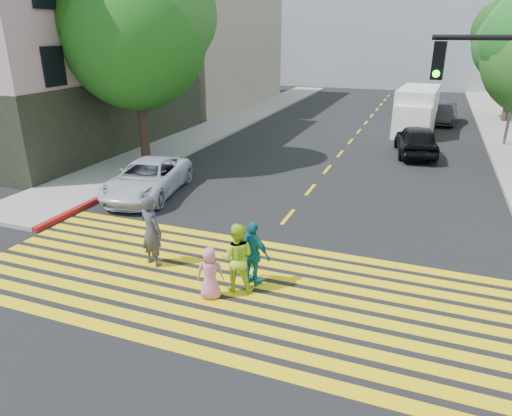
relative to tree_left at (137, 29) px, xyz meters
The scene contains 18 objects.
ground 13.98m from the tree_left, 51.14° to the right, with size 120.00×120.00×0.00m, color black.
sidewalk_left 13.43m from the tree_left, 92.54° to the left, with size 3.00×40.00×0.15m, color gray.
curb_red 7.04m from the tree_left, 74.69° to the right, with size 0.20×8.00×0.16m, color maroon.
crosswalk 13.10m from the tree_left, 47.23° to the right, with size 13.40×5.30×0.01m.
lane_line 16.02m from the tree_left, 57.74° to the left, with size 0.12×34.40×0.01m.
building_left_pink 8.41m from the tree_left, 165.25° to the left, with size 12.10×14.10×11.00m.
building_left_tan 19.84m from the tree_left, 113.92° to the left, with size 12.00×16.00×10.00m, color tan.
backdrop_block 38.94m from the tree_left, 78.20° to the left, with size 30.00×8.00×12.00m, color gray.
tree_left is the anchor object (origin of this frame).
pedestrian_man 11.17m from the tree_left, 55.99° to the right, with size 0.70×0.46×1.92m, color #393745.
pedestrian_woman 12.95m from the tree_left, 46.79° to the right, with size 0.83×0.64×1.70m, color #ADDA29.
pedestrian_child 13.14m from the tree_left, 50.05° to the right, with size 0.62×0.40×1.27m, color #C36B94.
pedestrian_extra 12.90m from the tree_left, 44.67° to the right, with size 0.96×0.40×1.63m, color #146D7A.
white_sedan 6.79m from the tree_left, 56.71° to the right, with size 2.16×4.68×1.30m, color silver.
dark_car_near 14.00m from the tree_left, 28.20° to the left, with size 1.80×4.46×1.52m, color black.
silver_car 22.24m from the tree_left, 57.28° to the left, with size 1.78×4.38×1.27m, color gray.
dark_car_parked 20.92m from the tree_left, 50.71° to the left, with size 1.49×4.27×1.41m, color black.
white_van 16.98m from the tree_left, 46.99° to the left, with size 2.43×5.72×2.64m.
Camera 1 is at (4.00, -7.52, 5.76)m, focal length 32.00 mm.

